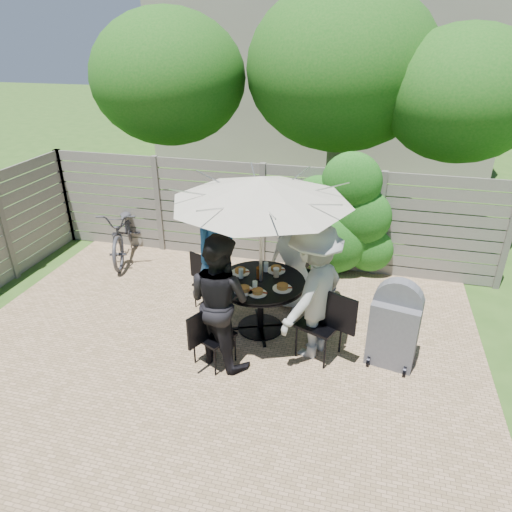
% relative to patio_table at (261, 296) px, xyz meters
% --- Properties ---
extents(backyard_envelope, '(60.00, 60.00, 5.00)m').
position_rel_patio_table_xyz_m(backyard_envelope, '(-0.40, 9.40, 2.05)').
color(backyard_envelope, '#294D18').
rests_on(backyard_envelope, ground).
extents(patio_table, '(1.60, 1.60, 0.80)m').
position_rel_patio_table_xyz_m(patio_table, '(0.00, 0.00, 0.00)').
color(patio_table, black).
rests_on(patio_table, ground).
extents(umbrella, '(3.06, 3.06, 2.25)m').
position_rel_patio_table_xyz_m(umbrella, '(0.00, -0.00, 1.53)').
color(umbrella, silver).
rests_on(umbrella, ground).
extents(chair_back, '(0.59, 0.74, 0.97)m').
position_rel_patio_table_xyz_m(chair_back, '(0.39, 0.88, -0.26)').
color(chair_back, black).
rests_on(chair_back, ground).
extents(person_back, '(0.95, 0.80, 1.65)m').
position_rel_patio_table_xyz_m(person_back, '(0.33, 0.76, 0.27)').
color(person_back, silver).
rests_on(person_back, ground).
extents(chair_left, '(0.64, 0.53, 0.84)m').
position_rel_patio_table_xyz_m(chair_left, '(-0.88, 0.39, -0.30)').
color(chair_left, black).
rests_on(chair_left, ground).
extents(person_left, '(0.71, 0.84, 1.95)m').
position_rel_patio_table_xyz_m(person_left, '(-0.76, 0.33, 0.42)').
color(person_left, '#2559A1').
rests_on(person_left, ground).
extents(chair_front, '(0.57, 0.67, 0.88)m').
position_rel_patio_table_xyz_m(chair_front, '(-0.39, -0.88, -0.29)').
color(chair_front, black).
rests_on(chair_front, ground).
extents(person_front, '(1.06, 0.96, 1.77)m').
position_rel_patio_table_xyz_m(person_front, '(-0.33, -0.76, 0.33)').
color(person_front, black).
rests_on(person_front, ground).
extents(chair_right, '(0.77, 0.63, 1.01)m').
position_rel_patio_table_xyz_m(chair_right, '(0.88, -0.39, -0.25)').
color(chair_right, black).
rests_on(chair_right, ground).
extents(person_right, '(1.10, 1.36, 1.83)m').
position_rel_patio_table_xyz_m(person_right, '(0.76, -0.33, 0.36)').
color(person_right, '#A09F9B').
rests_on(person_right, ground).
extents(plate_back, '(0.26, 0.26, 0.06)m').
position_rel_patio_table_xyz_m(plate_back, '(0.15, 0.33, 0.26)').
color(plate_back, white).
rests_on(plate_back, patio_table).
extents(plate_left, '(0.26, 0.26, 0.06)m').
position_rel_patio_table_xyz_m(plate_left, '(-0.33, 0.15, 0.26)').
color(plate_left, white).
rests_on(plate_left, patio_table).
extents(plate_front, '(0.26, 0.26, 0.06)m').
position_rel_patio_table_xyz_m(plate_front, '(-0.15, -0.33, 0.26)').
color(plate_front, white).
rests_on(plate_front, patio_table).
extents(plate_right, '(0.26, 0.26, 0.06)m').
position_rel_patio_table_xyz_m(plate_right, '(0.33, -0.15, 0.26)').
color(plate_right, white).
rests_on(plate_right, patio_table).
extents(plate_extra, '(0.24, 0.24, 0.06)m').
position_rel_patio_table_xyz_m(plate_extra, '(0.04, -0.35, 0.26)').
color(plate_extra, white).
rests_on(plate_extra, patio_table).
extents(glass_back, '(0.07, 0.07, 0.14)m').
position_rel_patio_table_xyz_m(glass_back, '(0.01, 0.28, 0.31)').
color(glass_back, silver).
rests_on(glass_back, patio_table).
extents(glass_left, '(0.07, 0.07, 0.14)m').
position_rel_patio_table_xyz_m(glass_left, '(-0.28, 0.01, 0.31)').
color(glass_left, silver).
rests_on(glass_left, patio_table).
extents(glass_front, '(0.07, 0.07, 0.14)m').
position_rel_patio_table_xyz_m(glass_front, '(-0.01, -0.28, 0.31)').
color(glass_front, silver).
rests_on(glass_front, patio_table).
extents(syrup_jug, '(0.09, 0.09, 0.16)m').
position_rel_patio_table_xyz_m(syrup_jug, '(-0.03, 0.07, 0.32)').
color(syrup_jug, '#59280C').
rests_on(syrup_jug, patio_table).
extents(coffee_cup, '(0.08, 0.08, 0.12)m').
position_rel_patio_table_xyz_m(coffee_cup, '(0.18, 0.16, 0.30)').
color(coffee_cup, '#C6B293').
rests_on(coffee_cup, patio_table).
extents(bicycle, '(1.23, 2.03, 1.01)m').
position_rel_patio_table_xyz_m(bicycle, '(-3.02, 1.71, -0.05)').
color(bicycle, '#333338').
rests_on(bicycle, ground).
extents(bbq_grill, '(0.66, 0.55, 1.19)m').
position_rel_patio_table_xyz_m(bbq_grill, '(1.79, -0.27, -0.01)').
color(bbq_grill, '#59595E').
rests_on(bbq_grill, ground).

